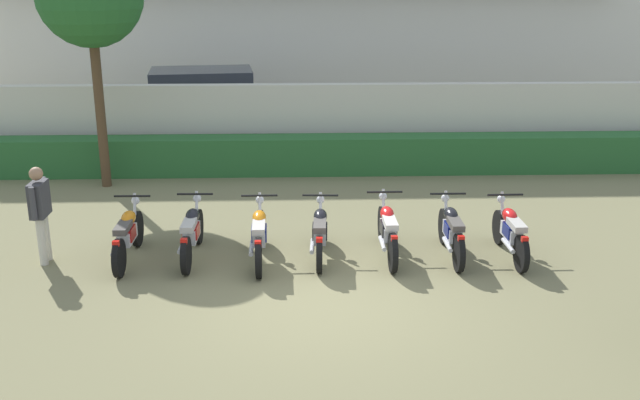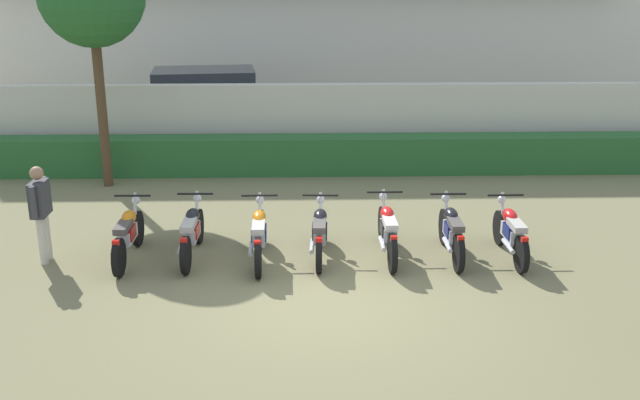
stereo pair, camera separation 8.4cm
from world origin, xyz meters
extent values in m
plane|color=olive|center=(0.00, 0.00, 0.00)|extent=(60.00, 60.00, 0.00)
cube|color=beige|center=(0.00, 7.49, 0.97)|extent=(21.17, 0.30, 1.94)
cube|color=#28602D|center=(0.00, 6.79, 0.43)|extent=(16.94, 0.70, 0.86)
cube|color=silver|center=(-2.71, 10.46, 0.74)|extent=(4.68, 2.35, 1.00)
cube|color=#2D333D|center=(-2.91, 10.44, 1.57)|extent=(2.88, 2.00, 0.65)
cylinder|color=black|center=(-1.25, 11.56, 0.34)|extent=(0.70, 0.30, 0.68)
cylinder|color=black|center=(-1.04, 9.72, 0.34)|extent=(0.70, 0.30, 0.68)
cylinder|color=black|center=(-4.38, 11.20, 0.34)|extent=(0.70, 0.30, 0.68)
cylinder|color=black|center=(-4.17, 9.36, 0.34)|extent=(0.70, 0.30, 0.68)
cylinder|color=#4C3823|center=(-4.50, 5.91, 1.64)|extent=(0.20, 0.20, 3.28)
cylinder|color=black|center=(-3.11, 2.30, 0.30)|extent=(0.10, 0.61, 0.61)
cylinder|color=black|center=(-3.12, 0.98, 0.30)|extent=(0.10, 0.61, 0.61)
cube|color=silver|center=(-3.12, 1.59, 0.45)|extent=(0.21, 0.60, 0.22)
ellipsoid|color=orange|center=(-3.11, 1.76, 0.68)|extent=(0.23, 0.44, 0.22)
cube|color=#4C4742|center=(-3.12, 1.36, 0.66)|extent=(0.21, 0.52, 0.10)
cube|color=red|center=(-3.13, 0.88, 0.58)|extent=(0.10, 0.08, 0.08)
cylinder|color=silver|center=(-3.11, 2.21, 0.62)|extent=(0.05, 0.23, 0.65)
cylinder|color=black|center=(-3.11, 2.12, 0.94)|extent=(0.60, 0.04, 0.04)
sphere|color=silver|center=(-3.11, 2.32, 0.80)|extent=(0.14, 0.14, 0.14)
cylinder|color=silver|center=(-3.24, 1.35, 0.32)|extent=(0.08, 0.55, 0.07)
cube|color=#A51414|center=(-3.12, 1.54, 0.50)|extent=(0.25, 0.36, 0.20)
cylinder|color=black|center=(-2.08, 2.39, 0.30)|extent=(0.10, 0.60, 0.60)
cylinder|color=black|center=(-2.11, 1.06, 0.30)|extent=(0.10, 0.60, 0.60)
cube|color=silver|center=(-2.10, 1.67, 0.45)|extent=(0.21, 0.60, 0.22)
ellipsoid|color=black|center=(-2.09, 1.84, 0.68)|extent=(0.23, 0.45, 0.22)
cube|color=#B2ADA3|center=(-2.10, 1.44, 0.66)|extent=(0.21, 0.52, 0.10)
cube|color=red|center=(-2.11, 0.96, 0.58)|extent=(0.10, 0.08, 0.08)
cylinder|color=silver|center=(-2.08, 2.30, 0.62)|extent=(0.06, 0.23, 0.65)
cylinder|color=black|center=(-2.08, 2.21, 0.94)|extent=(0.60, 0.05, 0.04)
sphere|color=silver|center=(-2.08, 2.41, 0.80)|extent=(0.14, 0.14, 0.14)
cylinder|color=silver|center=(-2.22, 1.42, 0.32)|extent=(0.08, 0.55, 0.07)
cube|color=#A51414|center=(-2.10, 1.62, 0.50)|extent=(0.25, 0.37, 0.20)
cylinder|color=black|center=(-1.00, 2.22, 0.32)|extent=(0.10, 0.63, 0.63)
cylinder|color=black|center=(-0.98, 0.88, 0.32)|extent=(0.10, 0.63, 0.63)
cube|color=silver|center=(-0.99, 1.50, 0.47)|extent=(0.21, 0.60, 0.22)
ellipsoid|color=orange|center=(-0.99, 1.67, 0.70)|extent=(0.23, 0.44, 0.22)
cube|color=#B2ADA3|center=(-0.99, 1.27, 0.68)|extent=(0.21, 0.52, 0.10)
cube|color=red|center=(-0.98, 0.78, 0.60)|extent=(0.10, 0.08, 0.08)
cylinder|color=silver|center=(-1.00, 2.13, 0.64)|extent=(0.05, 0.23, 0.65)
cylinder|color=black|center=(-1.00, 2.04, 0.96)|extent=(0.60, 0.05, 0.04)
sphere|color=silver|center=(-1.00, 2.24, 0.82)|extent=(0.14, 0.14, 0.14)
cylinder|color=silver|center=(-1.11, 1.25, 0.34)|extent=(0.08, 0.55, 0.07)
cube|color=navy|center=(-0.99, 1.45, 0.52)|extent=(0.25, 0.36, 0.20)
cylinder|color=black|center=(0.02, 2.28, 0.29)|extent=(0.12, 0.58, 0.58)
cylinder|color=black|center=(-0.04, 1.06, 0.29)|extent=(0.12, 0.58, 0.58)
cube|color=silver|center=(-0.01, 1.62, 0.44)|extent=(0.23, 0.61, 0.22)
ellipsoid|color=black|center=(0.00, 1.79, 0.67)|extent=(0.24, 0.45, 0.22)
cube|color=#4C4742|center=(-0.02, 1.39, 0.65)|extent=(0.23, 0.53, 0.10)
cube|color=red|center=(-0.04, 0.96, 0.57)|extent=(0.10, 0.08, 0.08)
cylinder|color=silver|center=(0.02, 2.19, 0.61)|extent=(0.06, 0.23, 0.65)
cylinder|color=black|center=(0.01, 2.10, 0.93)|extent=(0.60, 0.07, 0.04)
sphere|color=silver|center=(0.02, 2.30, 0.79)|extent=(0.14, 0.14, 0.14)
cylinder|color=silver|center=(-0.14, 1.38, 0.31)|extent=(0.10, 0.55, 0.07)
cube|color=black|center=(-0.01, 1.57, 0.49)|extent=(0.26, 0.37, 0.20)
cylinder|color=black|center=(1.09, 2.36, 0.31)|extent=(0.10, 0.63, 0.63)
cylinder|color=black|center=(1.11, 1.03, 0.31)|extent=(0.10, 0.63, 0.63)
cube|color=silver|center=(1.10, 1.64, 0.46)|extent=(0.21, 0.60, 0.22)
ellipsoid|color=red|center=(1.10, 1.81, 0.69)|extent=(0.22, 0.44, 0.22)
cube|color=beige|center=(1.10, 1.41, 0.67)|extent=(0.20, 0.52, 0.10)
cube|color=red|center=(1.11, 0.93, 0.59)|extent=(0.10, 0.08, 0.08)
cylinder|color=silver|center=(1.10, 2.27, 0.63)|extent=(0.05, 0.23, 0.65)
cylinder|color=black|center=(1.10, 2.18, 0.95)|extent=(0.60, 0.04, 0.04)
sphere|color=silver|center=(1.09, 2.38, 0.81)|extent=(0.14, 0.14, 0.14)
cylinder|color=silver|center=(0.98, 1.39, 0.33)|extent=(0.08, 0.55, 0.07)
cube|color=black|center=(1.10, 1.59, 0.51)|extent=(0.24, 0.36, 0.20)
cylinder|color=black|center=(2.15, 2.25, 0.31)|extent=(0.09, 0.61, 0.61)
cylinder|color=black|center=(2.14, 1.01, 0.31)|extent=(0.09, 0.61, 0.61)
cube|color=silver|center=(2.14, 1.58, 0.46)|extent=(0.20, 0.60, 0.22)
ellipsoid|color=black|center=(2.14, 1.75, 0.69)|extent=(0.22, 0.44, 0.22)
cube|color=#4C4742|center=(2.14, 1.35, 0.67)|extent=(0.20, 0.52, 0.10)
cube|color=red|center=(2.14, 0.91, 0.59)|extent=(0.10, 0.08, 0.08)
cylinder|color=silver|center=(2.15, 2.16, 0.63)|extent=(0.05, 0.23, 0.65)
cylinder|color=black|center=(2.15, 2.07, 0.95)|extent=(0.60, 0.04, 0.04)
sphere|color=silver|center=(2.15, 2.27, 0.81)|extent=(0.14, 0.14, 0.14)
cylinder|color=silver|center=(2.02, 1.33, 0.33)|extent=(0.07, 0.55, 0.07)
cube|color=navy|center=(2.14, 1.53, 0.51)|extent=(0.24, 0.36, 0.20)
cylinder|color=black|center=(3.09, 2.18, 0.30)|extent=(0.10, 0.60, 0.59)
cylinder|color=black|center=(3.11, 0.96, 0.30)|extent=(0.10, 0.60, 0.59)
cube|color=silver|center=(3.10, 1.52, 0.45)|extent=(0.21, 0.60, 0.22)
ellipsoid|color=red|center=(3.10, 1.69, 0.68)|extent=(0.23, 0.44, 0.22)
cube|color=#B2ADA3|center=(3.11, 1.29, 0.66)|extent=(0.21, 0.52, 0.10)
cube|color=red|center=(3.11, 0.86, 0.58)|extent=(0.10, 0.08, 0.08)
cylinder|color=silver|center=(3.09, 2.09, 0.62)|extent=(0.05, 0.23, 0.65)
cylinder|color=black|center=(3.10, 2.00, 0.94)|extent=(0.60, 0.05, 0.04)
sphere|color=silver|center=(3.09, 2.20, 0.80)|extent=(0.14, 0.14, 0.14)
cylinder|color=silver|center=(2.99, 1.27, 0.32)|extent=(0.08, 0.55, 0.07)
cube|color=navy|center=(3.10, 1.47, 0.50)|extent=(0.25, 0.36, 0.20)
cylinder|color=beige|center=(-4.45, 1.71, 0.39)|extent=(0.13, 0.13, 0.79)
cylinder|color=beige|center=(-4.45, 1.51, 0.39)|extent=(0.13, 0.13, 0.79)
cube|color=#38383D|center=(-4.45, 1.61, 1.07)|extent=(0.22, 0.46, 0.56)
cylinder|color=#38383D|center=(-4.45, 1.89, 1.08)|extent=(0.09, 0.09, 0.53)
cylinder|color=#38383D|center=(-4.45, 1.33, 1.08)|extent=(0.09, 0.09, 0.53)
sphere|color=#9E7556|center=(-4.45, 1.61, 1.49)|extent=(0.21, 0.21, 0.21)
camera|label=1|loc=(-0.40, -9.67, 4.63)|focal=41.64mm
camera|label=2|loc=(-0.32, -9.68, 4.63)|focal=41.64mm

